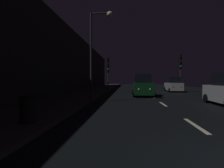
% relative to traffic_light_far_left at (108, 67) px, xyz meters
% --- Properties ---
extents(ground, '(26.83, 84.00, 0.02)m').
position_rel_traffic_light_far_left_xyz_m(ground, '(4.91, 4.58, -3.36)').
color(ground, black).
extents(sidewalk_left, '(4.40, 84.00, 0.15)m').
position_rel_traffic_light_far_left_xyz_m(sidewalk_left, '(-2.30, 4.58, -3.27)').
color(sidewalk_left, '#38332B').
rests_on(sidewalk_left, ground).
extents(building_facade_left, '(0.80, 63.00, 8.20)m').
position_rel_traffic_light_far_left_xyz_m(building_facade_left, '(-4.90, 1.08, 0.76)').
color(building_facade_left, '#2D2B28').
rests_on(building_facade_left, ground).
extents(lane_centerline, '(0.16, 23.04, 0.01)m').
position_rel_traffic_light_far_left_xyz_m(lane_centerline, '(4.91, -7.54, -3.34)').
color(lane_centerline, beige).
rests_on(lane_centerline, ground).
extents(traffic_light_far_left, '(0.33, 0.47, 4.63)m').
position_rel_traffic_light_far_left_xyz_m(traffic_light_far_left, '(0.00, 0.00, 0.00)').
color(traffic_light_far_left, '#38383A').
rests_on(traffic_light_far_left, ground).
extents(traffic_light_far_right, '(0.36, 0.48, 5.11)m').
position_rel_traffic_light_far_left_xyz_m(traffic_light_far_right, '(9.83, 1.87, 0.39)').
color(traffic_light_far_right, '#38383A').
rests_on(traffic_light_far_right, ground).
extents(streetlamp_overhead, '(1.70, 0.44, 6.70)m').
position_rel_traffic_light_far_left_xyz_m(streetlamp_overhead, '(0.28, -10.30, 1.14)').
color(streetlamp_overhead, '#2D2D30').
rests_on(streetlamp_overhead, ground).
extents(trash_bin_curbside, '(0.55, 0.55, 0.93)m').
position_rel_traffic_light_far_left_xyz_m(trash_bin_curbside, '(-0.96, -17.62, -2.73)').
color(trash_bin_curbside, black).
rests_on(trash_bin_curbside, sidewalk_left).
extents(car_approaching_headlights, '(2.04, 4.42, 2.23)m').
position_rel_traffic_light_far_left_xyz_m(car_approaching_headlights, '(4.06, -4.92, -2.33)').
color(car_approaching_headlights, '#0F3819').
rests_on(car_approaching_headlights, ground).
extents(car_parked_right_far, '(1.88, 4.06, 2.05)m').
position_rel_traffic_light_far_left_xyz_m(car_parked_right_far, '(9.03, 2.36, -2.41)').
color(car_parked_right_far, '#A5A8AD').
rests_on(car_parked_right_far, ground).
extents(car_distant_taillights, '(1.88, 4.07, 2.05)m').
position_rel_traffic_light_far_left_xyz_m(car_distant_taillights, '(6.85, 18.09, -2.41)').
color(car_distant_taillights, maroon).
rests_on(car_distant_taillights, ground).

